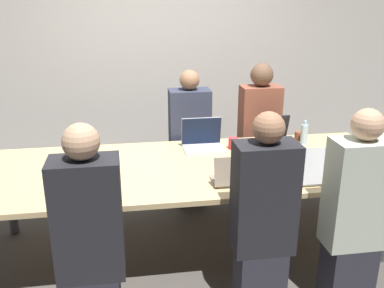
# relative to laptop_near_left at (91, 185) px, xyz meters

# --- Properties ---
(ground_plane) EXTENTS (24.00, 24.00, 0.00)m
(ground_plane) POSITION_rel_laptop_near_left_xyz_m (0.74, 0.42, -0.82)
(ground_plane) COLOR #4C4742
(curtain_wall) EXTENTS (12.00, 0.06, 2.80)m
(curtain_wall) POSITION_rel_laptop_near_left_xyz_m (0.74, 2.25, 0.58)
(curtain_wall) COLOR beige
(curtain_wall) RESTS_ON ground_plane
(conference_table) EXTENTS (3.44, 1.26, 0.75)m
(conference_table) POSITION_rel_laptop_near_left_xyz_m (0.74, 0.42, -0.13)
(conference_table) COLOR #D6B77F
(conference_table) RESTS_ON ground_plane
(laptop_near_left) EXTENTS (0.34, 0.24, 0.24)m
(laptop_near_left) POSITION_rel_laptop_near_left_xyz_m (0.00, 0.00, 0.00)
(laptop_near_left) COLOR #333338
(laptop_near_left) RESTS_ON conference_table
(person_near_left) EXTENTS (0.40, 0.24, 1.41)m
(person_near_left) POSITION_rel_laptop_near_left_xyz_m (0.02, -0.49, -0.14)
(person_near_left) COLOR #2D2D38
(person_near_left) RESTS_ON ground_plane
(cup_near_left) EXTENTS (0.10, 0.10, 0.08)m
(cup_near_left) POSITION_rel_laptop_near_left_xyz_m (-0.26, 0.09, -0.03)
(cup_near_left) COLOR #232328
(cup_near_left) RESTS_ON conference_table
(laptop_far_center) EXTENTS (0.36, 0.27, 0.27)m
(laptop_far_center) POSITION_rel_laptop_near_left_xyz_m (0.93, 0.82, 0.01)
(laptop_far_center) COLOR silver
(laptop_far_center) RESTS_ON conference_table
(person_far_center) EXTENTS (0.40, 0.24, 1.39)m
(person_far_center) POSITION_rel_laptop_near_left_xyz_m (0.88, 1.23, -0.15)
(person_far_center) COLOR #2D2D38
(person_far_center) RESTS_ON ground_plane
(cup_far_center) EXTENTS (0.09, 0.09, 0.10)m
(cup_far_center) POSITION_rel_laptop_near_left_xyz_m (1.20, 0.76, -0.02)
(cup_far_center) COLOR red
(cup_far_center) RESTS_ON conference_table
(laptop_far_right) EXTENTS (0.31, 0.24, 0.24)m
(laptop_far_right) POSITION_rel_laptop_near_left_xyz_m (1.63, 0.92, 0.00)
(laptop_far_right) COLOR #333338
(laptop_far_right) RESTS_ON conference_table
(person_far_right) EXTENTS (0.40, 0.24, 1.43)m
(person_far_right) POSITION_rel_laptop_near_left_xyz_m (1.61, 1.29, -0.12)
(person_far_right) COLOR #2D2D38
(person_far_right) RESTS_ON ground_plane
(cup_far_right) EXTENTS (0.08, 0.08, 0.08)m
(cup_far_right) POSITION_rel_laptop_near_left_xyz_m (1.88, 0.91, -0.03)
(cup_far_right) COLOR brown
(cup_far_right) RESTS_ON conference_table
(bottle_far_right) EXTENTS (0.06, 0.06, 0.22)m
(bottle_far_right) POSITION_rel_laptop_near_left_xyz_m (1.89, 0.80, 0.02)
(bottle_far_right) COLOR #ADD1E0
(bottle_far_right) RESTS_ON conference_table
(laptop_near_midright) EXTENTS (0.32, 0.22, 0.22)m
(laptop_near_midright) POSITION_rel_laptop_near_left_xyz_m (1.03, 0.01, -0.00)
(laptop_near_midright) COLOR gray
(laptop_near_midright) RESTS_ON conference_table
(person_near_midright) EXTENTS (0.40, 0.24, 1.40)m
(person_near_midright) POSITION_rel_laptop_near_left_xyz_m (1.12, -0.39, -0.14)
(person_near_midright) COLOR #2D2D38
(person_near_midright) RESTS_ON ground_plane
(laptop_near_right) EXTENTS (0.36, 0.28, 0.28)m
(laptop_near_right) POSITION_rel_laptop_near_left_xyz_m (1.68, -0.04, 0.01)
(laptop_near_right) COLOR silver
(laptop_near_right) RESTS_ON conference_table
(person_near_right) EXTENTS (0.40, 0.24, 1.41)m
(person_near_right) POSITION_rel_laptop_near_left_xyz_m (1.75, -0.42, -0.14)
(person_near_right) COLOR #2D2D38
(person_near_right) RESTS_ON ground_plane
(bottle_near_right) EXTENTS (0.08, 0.08, 0.26)m
(bottle_near_right) POSITION_rel_laptop_near_left_xyz_m (1.94, 0.10, 0.04)
(bottle_near_right) COLOR #ADD1E0
(bottle_near_right) RESTS_ON conference_table
(stapler) EXTENTS (0.10, 0.16, 0.05)m
(stapler) POSITION_rel_laptop_near_left_xyz_m (0.97, 0.25, -0.04)
(stapler) COLOR black
(stapler) RESTS_ON conference_table
(notebook) EXTENTS (0.20, 0.18, 0.02)m
(notebook) POSITION_rel_laptop_near_left_xyz_m (1.27, 0.25, -0.06)
(notebook) COLOR silver
(notebook) RESTS_ON conference_table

